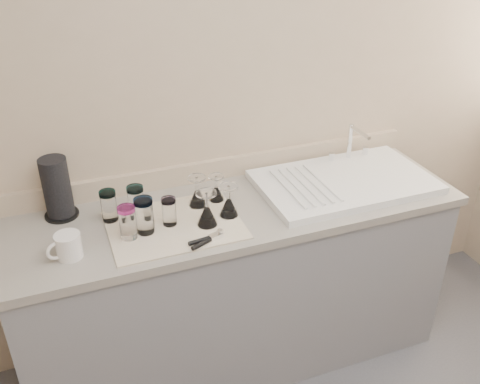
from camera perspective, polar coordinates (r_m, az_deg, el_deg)
name	(u,v)px	position (r m, az deg, el deg)	size (l,w,h in m)	color
room_envelope	(441,215)	(1.17, 20.69, -2.29)	(3.54, 3.50, 2.52)	#4B4A4F
counter_unit	(237,285)	(2.65, -0.34, -9.86)	(2.06, 0.62, 0.90)	slate
sink_unit	(344,181)	(2.60, 11.06, 1.14)	(0.82, 0.50, 0.22)	white
dish_towel	(174,225)	(2.27, -7.00, -3.51)	(0.55, 0.42, 0.01)	silver
tumbler_teal	(109,206)	(2.31, -13.81, -1.42)	(0.07, 0.07, 0.14)	white
tumbler_cyan	(136,202)	(2.31, -11.02, -1.01)	(0.07, 0.07, 0.14)	white
tumbler_magenta	(128,222)	(2.18, -11.90, -3.16)	(0.07, 0.07, 0.14)	white
tumbler_blue	(144,215)	(2.20, -10.17, -2.47)	(0.08, 0.08, 0.15)	white
tumbler_lavender	(169,211)	(2.24, -7.57, -2.05)	(0.06, 0.06, 0.12)	white
goblet_back_left	(197,196)	(2.37, -4.56, -0.40)	(0.08, 0.08, 0.14)	white
goblet_back_right	(216,192)	(2.41, -2.53, 0.02)	(0.07, 0.07, 0.12)	white
goblet_front_left	(207,214)	(2.23, -3.54, -2.33)	(0.09, 0.09, 0.15)	white
goblet_front_right	(229,205)	(2.29, -1.20, -1.41)	(0.08, 0.08, 0.14)	white
can_opener	(206,240)	(2.14, -3.60, -5.12)	(0.15, 0.08, 0.02)	silver
white_mug	(68,246)	(2.15, -17.91, -5.53)	(0.15, 0.13, 0.10)	silver
paper_towel_roll	(57,189)	(2.39, -18.93, 0.33)	(0.14, 0.14, 0.27)	black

